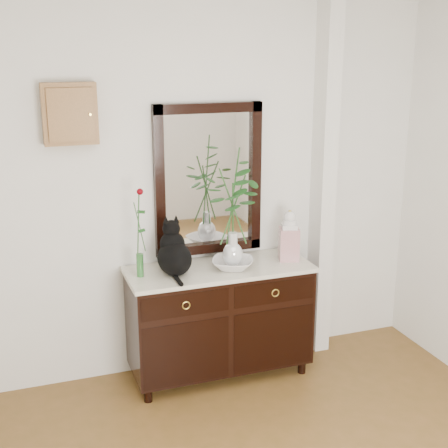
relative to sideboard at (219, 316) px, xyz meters
name	(u,v)px	position (x,y,z in m)	size (l,w,h in m)	color
wall_back	(195,193)	(-0.10, 0.25, 0.88)	(3.60, 0.04, 2.70)	silver
pilaster	(323,185)	(0.90, 0.17, 0.88)	(0.12, 0.20, 2.70)	silver
sideboard	(219,316)	(0.00, 0.00, 0.00)	(1.33, 0.52, 0.82)	black
wall_mirror	(208,180)	(0.00, 0.24, 0.97)	(0.80, 0.06, 1.10)	black
key_cabinet	(70,114)	(-0.95, 0.21, 1.48)	(0.35, 0.10, 0.40)	brown
cat	(174,248)	(-0.33, -0.02, 0.57)	(0.27, 0.33, 0.38)	black
lotus_bowl	(233,264)	(0.08, -0.05, 0.41)	(0.29, 0.29, 0.07)	silver
vase_branches	(233,207)	(0.08, -0.05, 0.83)	(0.41, 0.41, 0.86)	silver
bud_vase_rose	(139,232)	(-0.57, 0.01, 0.69)	(0.08, 0.08, 0.63)	#2E692E
ginger_jar	(289,235)	(0.54, -0.01, 0.57)	(0.14, 0.14, 0.38)	white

